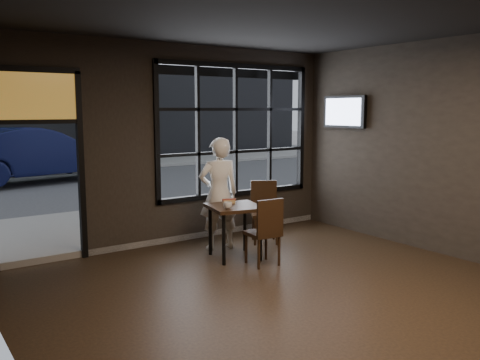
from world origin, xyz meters
TOP-DOWN VIEW (x-y plane):
  - floor at (0.00, 0.00)m, footprint 6.00×7.00m
  - ceiling at (0.00, 0.00)m, footprint 6.00×7.00m
  - wall_left at (-3.00, 0.00)m, footprint 0.04×7.00m
  - window_frame at (1.20, 3.50)m, footprint 3.06×0.12m
  - stained_transom at (-2.10, 3.50)m, footprint 1.20×0.06m
  - cafe_table at (0.32, 2.21)m, footprint 0.86×0.86m
  - chair_near at (0.46, 1.72)m, footprint 0.44×0.44m
  - chair_window at (1.21, 2.65)m, footprint 0.59×0.59m
  - man at (0.39, 2.76)m, footprint 0.72×0.55m
  - hotdog at (0.34, 2.41)m, footprint 0.22×0.14m
  - cup at (0.10, 2.06)m, footprint 0.17×0.17m
  - tv at (2.93, 2.60)m, footprint 0.11×0.96m
  - navy_car at (-0.23, 11.83)m, footprint 4.91×2.46m
  - tree_right at (3.63, 15.02)m, footprint 2.35×2.35m

SIDE VIEW (x-z plane):
  - floor at x=0.00m, z-range -0.02..0.00m
  - cafe_table at x=0.32m, z-range 0.00..0.79m
  - chair_near at x=0.46m, z-range 0.00..0.96m
  - chair_window at x=1.21m, z-range 0.00..1.00m
  - hotdog at x=0.34m, z-range 0.78..0.84m
  - cup at x=0.10m, z-range 0.78..0.88m
  - man at x=0.39m, z-range 0.00..1.74m
  - navy_car at x=-0.23m, z-range 0.10..1.65m
  - wall_left at x=-3.00m, z-range 0.00..3.20m
  - window_frame at x=1.20m, z-range 0.66..2.94m
  - tv at x=2.93m, z-range 1.84..2.40m
  - stained_transom at x=-2.10m, z-range 2.00..2.70m
  - tree_right at x=3.63m, z-range 0.82..4.83m
  - ceiling at x=0.00m, z-range 3.20..3.22m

